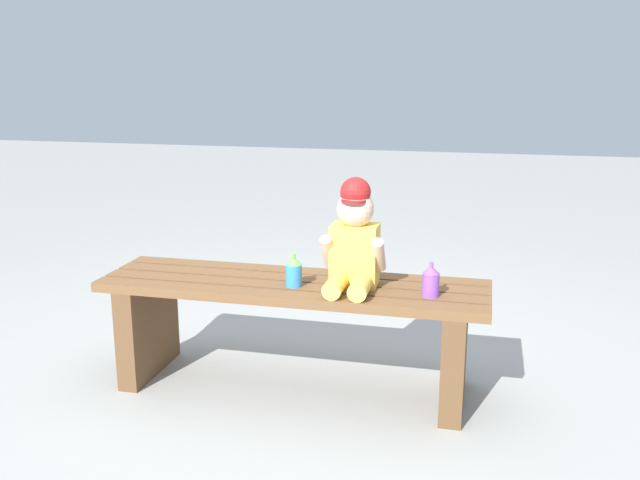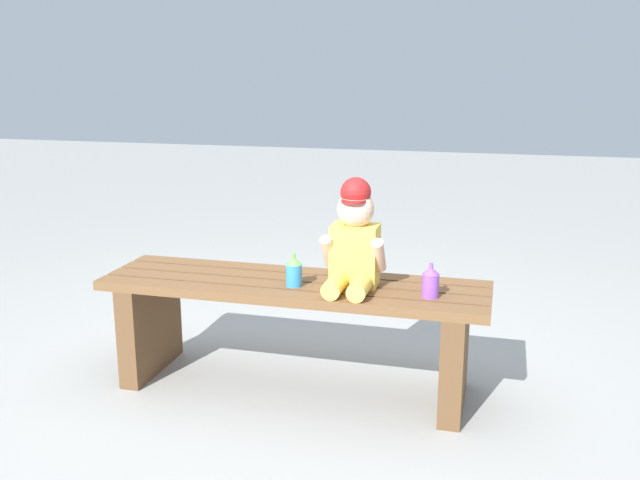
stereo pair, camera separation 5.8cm
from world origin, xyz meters
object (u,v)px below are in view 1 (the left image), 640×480
park_bench (293,317)px  sippy_cup_left (294,271)px  sippy_cup_right (431,280)px  child_figure (354,240)px

park_bench → sippy_cup_left: bearing=-70.8°
park_bench → sippy_cup_right: (0.52, -0.06, 0.20)m
child_figure → park_bench: bearing=177.9°
park_bench → child_figure: 0.40m
park_bench → sippy_cup_left: size_ratio=11.83×
park_bench → child_figure: bearing=-2.1°
child_figure → sippy_cup_left: size_ratio=3.26×
park_bench → sippy_cup_left: sippy_cup_left is taller
child_figure → sippy_cup_right: child_figure is taller
park_bench → child_figure: child_figure is taller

